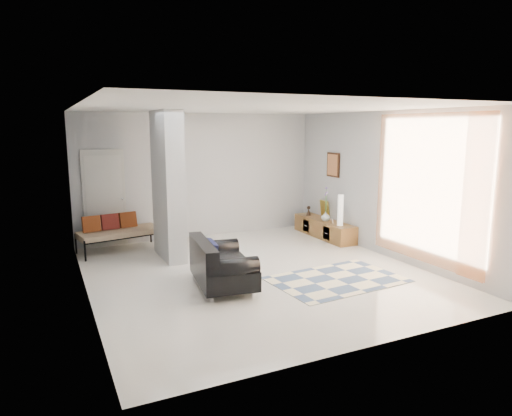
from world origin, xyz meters
name	(u,v)px	position (x,y,z in m)	size (l,w,h in m)	color
floor	(256,273)	(0.00, 0.00, 0.00)	(6.00, 6.00, 0.00)	silver
ceiling	(257,108)	(0.00, 0.00, 2.80)	(6.00, 6.00, 0.00)	white
wall_back	(200,176)	(0.00, 3.00, 1.40)	(6.00, 6.00, 0.00)	#AFB1B4
wall_front	(374,228)	(0.00, -3.00, 1.40)	(6.00, 6.00, 0.00)	#AFB1B4
wall_left	(82,205)	(-2.75, 0.00, 1.40)	(6.00, 6.00, 0.00)	#AFB1B4
wall_right	(385,184)	(2.75, 0.00, 1.40)	(6.00, 6.00, 0.00)	#AFB1B4
partition_column	(168,186)	(-1.10, 1.60, 1.40)	(0.35, 1.20, 2.80)	#A3A8AA
hallway_door	(105,199)	(-2.10, 2.96, 1.02)	(0.85, 0.06, 2.04)	beige
curtain	(427,189)	(2.67, -1.15, 1.45)	(2.55, 2.55, 0.00)	orange
wall_art	(333,165)	(2.72, 1.70, 1.65)	(0.04, 0.45, 0.55)	#32190D
media_console	(324,228)	(2.52, 1.70, 0.20)	(0.45, 1.92, 0.80)	brown
loveseat	(219,265)	(-0.83, -0.39, 0.36)	(0.99, 1.50, 0.76)	silver
daybed	(118,231)	(-1.93, 2.47, 0.42)	(1.70, 0.96, 0.77)	black
area_rug	(337,279)	(1.04, -0.90, 0.01)	(2.12, 1.42, 0.01)	beige
cylinder_lamp	(340,210)	(2.50, 1.07, 0.73)	(0.12, 0.12, 0.67)	beige
bronze_figurine	(309,211)	(2.47, 2.30, 0.51)	(0.11, 0.11, 0.23)	#312016
vase	(326,216)	(2.47, 1.58, 0.51)	(0.20, 0.20, 0.21)	silver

